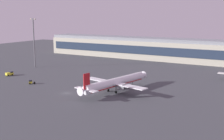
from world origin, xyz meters
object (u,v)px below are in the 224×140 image
Objects in this scene: cargo_loader at (10,74)px; pushback_tug at (31,82)px; airplane_terminal_side at (115,83)px; apron_light_west at (34,40)px.

pushback_tug is at bearing -11.54° from cargo_loader.
cargo_loader reaches higher than pushback_tug.
airplane_terminal_side is at bearing 6.90° from cargo_loader.
pushback_tug is 0.11× the size of apron_light_west.
pushback_tug is 26.67m from cargo_loader.
cargo_loader is 0.14× the size of apron_light_west.
pushback_tug is (-43.21, -7.97, -3.06)m from airplane_terminal_side.
apron_light_west is at bearing 171.83° from airplane_terminal_side.
cargo_loader is at bearing -75.99° from apron_light_west.
apron_light_west is at bearing -0.04° from pushback_tug.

